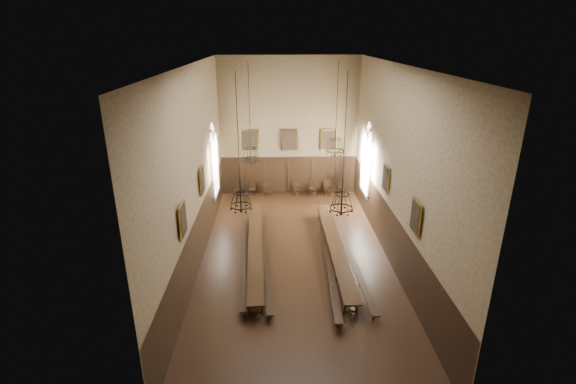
{
  "coord_description": "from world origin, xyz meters",
  "views": [
    {
      "loc": [
        -0.92,
        -17.74,
        10.17
      ],
      "look_at": [
        -0.3,
        1.5,
        2.87
      ],
      "focal_mm": 26.0,
      "sensor_mm": 36.0,
      "label": 1
    }
  ],
  "objects_px": {
    "chair_4": "(297,191)",
    "chandelier_back_right": "(335,145)",
    "table_right": "(334,250)",
    "chair_0": "(237,191)",
    "chandelier_back_left": "(251,153)",
    "chandelier_front_left": "(241,197)",
    "chair_2": "(267,191)",
    "bench_left_outer": "(243,255)",
    "chandelier_front_right": "(342,200)",
    "bench_right_outer": "(348,254)",
    "table_left": "(256,250)",
    "chair_6": "(327,190)",
    "chair_5": "(312,191)",
    "bench_left_inner": "(266,256)",
    "bench_right_inner": "(327,254)",
    "chair_7": "(341,191)",
    "chair_1": "(252,191)"
  },
  "relations": [
    {
      "from": "chair_5",
      "to": "chair_6",
      "type": "relative_size",
      "value": 0.94
    },
    {
      "from": "bench_left_inner",
      "to": "table_left",
      "type": "bearing_deg",
      "value": 143.76
    },
    {
      "from": "bench_right_outer",
      "to": "chandelier_front_left",
      "type": "relative_size",
      "value": 1.93
    },
    {
      "from": "bench_left_outer",
      "to": "chair_1",
      "type": "bearing_deg",
      "value": 89.82
    },
    {
      "from": "bench_left_outer",
      "to": "chandelier_front_left",
      "type": "height_order",
      "value": "chandelier_front_left"
    },
    {
      "from": "table_left",
      "to": "chandelier_back_left",
      "type": "height_order",
      "value": "chandelier_back_left"
    },
    {
      "from": "chair_4",
      "to": "chandelier_back_right",
      "type": "distance_m",
      "value": 7.43
    },
    {
      "from": "chair_2",
      "to": "chair_6",
      "type": "relative_size",
      "value": 0.91
    },
    {
      "from": "chair_4",
      "to": "chair_6",
      "type": "bearing_deg",
      "value": -4.4
    },
    {
      "from": "chair_0",
      "to": "chair_7",
      "type": "height_order",
      "value": "chair_0"
    },
    {
      "from": "bench_left_inner",
      "to": "chandelier_back_right",
      "type": "bearing_deg",
      "value": 41.48
    },
    {
      "from": "bench_right_outer",
      "to": "table_right",
      "type": "bearing_deg",
      "value": 162.53
    },
    {
      "from": "chandelier_back_left",
      "to": "chandelier_back_right",
      "type": "xyz_separation_m",
      "value": [
        4.3,
        0.26,
        0.3
      ]
    },
    {
      "from": "chair_0",
      "to": "chair_7",
      "type": "relative_size",
      "value": 1.04
    },
    {
      "from": "chair_7",
      "to": "chandelier_back_right",
      "type": "xyz_separation_m",
      "value": [
        -1.34,
        -5.59,
        4.58
      ]
    },
    {
      "from": "chair_0",
      "to": "chandelier_back_right",
      "type": "height_order",
      "value": "chandelier_back_right"
    },
    {
      "from": "bench_left_outer",
      "to": "chandelier_front_right",
      "type": "relative_size",
      "value": 1.73
    },
    {
      "from": "chair_7",
      "to": "chandelier_front_left",
      "type": "bearing_deg",
      "value": -108.79
    },
    {
      "from": "table_left",
      "to": "bench_right_inner",
      "type": "bearing_deg",
      "value": -6.12
    },
    {
      "from": "bench_left_inner",
      "to": "bench_right_outer",
      "type": "distance_m",
      "value": 3.96
    },
    {
      "from": "bench_right_inner",
      "to": "chandelier_front_left",
      "type": "relative_size",
      "value": 2.07
    },
    {
      "from": "bench_left_outer",
      "to": "chair_2",
      "type": "xyz_separation_m",
      "value": [
        1.01,
        8.53,
        0.02
      ]
    },
    {
      "from": "chair_1",
      "to": "chair_4",
      "type": "xyz_separation_m",
      "value": [
        3.04,
        -0.04,
        0.03
      ]
    },
    {
      "from": "chair_7",
      "to": "chair_0",
      "type": "bearing_deg",
      "value": -172.31
    },
    {
      "from": "table_left",
      "to": "bench_right_outer",
      "type": "relative_size",
      "value": 1.0
    },
    {
      "from": "bench_left_outer",
      "to": "chair_6",
      "type": "height_order",
      "value": "chair_6"
    },
    {
      "from": "table_right",
      "to": "chair_0",
      "type": "relative_size",
      "value": 10.56
    },
    {
      "from": "chair_0",
      "to": "chandelier_front_left",
      "type": "height_order",
      "value": "chandelier_front_left"
    },
    {
      "from": "chair_4",
      "to": "chandelier_front_right",
      "type": "height_order",
      "value": "chandelier_front_right"
    },
    {
      "from": "chair_6",
      "to": "chair_7",
      "type": "relative_size",
      "value": 1.15
    },
    {
      "from": "bench_left_outer",
      "to": "chandelier_front_left",
      "type": "bearing_deg",
      "value": -85.05
    },
    {
      "from": "chair_5",
      "to": "chandelier_back_right",
      "type": "distance_m",
      "value": 7.24
    },
    {
      "from": "chair_2",
      "to": "chandelier_front_left",
      "type": "xyz_separation_m",
      "value": [
        -0.76,
        -11.35,
        4.05
      ]
    },
    {
      "from": "chandelier_back_left",
      "to": "chandelier_front_left",
      "type": "xyz_separation_m",
      "value": [
        -0.12,
        -5.52,
        -0.21
      ]
    },
    {
      "from": "chair_5",
      "to": "chair_1",
      "type": "bearing_deg",
      "value": -165.8
    },
    {
      "from": "chair_4",
      "to": "chandelier_back_left",
      "type": "relative_size",
      "value": 0.2
    },
    {
      "from": "bench_left_inner",
      "to": "chandelier_back_right",
      "type": "distance_m",
      "value": 6.6
    },
    {
      "from": "bench_left_outer",
      "to": "chair_0",
      "type": "relative_size",
      "value": 10.01
    },
    {
      "from": "bench_right_outer",
      "to": "chandelier_front_left",
      "type": "bearing_deg",
      "value": -150.57
    },
    {
      "from": "bench_left_outer",
      "to": "bench_right_outer",
      "type": "xyz_separation_m",
      "value": [
        5.06,
        -0.11,
        0.02
      ]
    },
    {
      "from": "chair_1",
      "to": "chair_7",
      "type": "bearing_deg",
      "value": 15.89
    },
    {
      "from": "bench_left_outer",
      "to": "chandelier_front_left",
      "type": "relative_size",
      "value": 1.81
    },
    {
      "from": "chandelier_back_right",
      "to": "chandelier_front_left",
      "type": "distance_m",
      "value": 7.29
    },
    {
      "from": "chandelier_front_right",
      "to": "chair_1",
      "type": "bearing_deg",
      "value": 110.15
    },
    {
      "from": "bench_right_outer",
      "to": "chandelier_front_right",
      "type": "distance_m",
      "value": 4.67
    },
    {
      "from": "bench_left_inner",
      "to": "chair_7",
      "type": "distance_m",
      "value": 10.02
    },
    {
      "from": "chair_6",
      "to": "chandelier_back_right",
      "type": "relative_size",
      "value": 0.22
    },
    {
      "from": "bench_right_inner",
      "to": "bench_left_outer",
      "type": "bearing_deg",
      "value": 177.29
    },
    {
      "from": "table_right",
      "to": "chandelier_back_right",
      "type": "xyz_separation_m",
      "value": [
        0.26,
        2.85,
        4.47
      ]
    },
    {
      "from": "table_right",
      "to": "chair_6",
      "type": "xyz_separation_m",
      "value": [
        0.67,
        8.42,
        -0.07
      ]
    }
  ]
}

